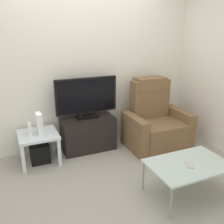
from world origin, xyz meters
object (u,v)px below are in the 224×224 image
Objects in this scene: subwoofer_box at (40,153)px; cell_phone at (189,165)px; tv_stand at (88,133)px; side_table at (38,138)px; television at (87,97)px; book_upright at (30,129)px; recliner_armchair at (155,123)px; game_console at (39,123)px; coffee_table at (189,165)px.

cell_phone is (1.43, -1.48, 0.27)m from subwoofer_box.
subwoofer_box is 1.78× the size of cell_phone.
tv_stand is 0.78m from side_table.
television reaches higher than book_upright.
recliner_armchair is 1.85m from subwoofer_box.
cell_phone is at bearing -99.96° from recliner_armchair.
game_console reaches higher than subwoofer_box.
recliner_armchair is at bearing -4.60° from book_upright.
recliner_armchair is 2.00× the size of side_table.
tv_stand is 5.43× the size of cell_phone.
side_table is 0.22m from game_console.
recliner_armchair is at bearing -15.13° from television.
tv_stand is 4.68× the size of book_upright.
game_console is at bearing -173.55° from tv_stand.
television is 0.92m from side_table.
coffee_table is (0.68, -1.54, 0.11)m from tv_stand.
television reaches higher than cell_phone.
recliner_armchair reaches higher than game_console.
subwoofer_box is at bearing -164.05° from game_console.
tv_stand is at bearing 7.41° from book_upright.
tv_stand reaches higher than coffee_table.
book_upright is (-0.10, -0.02, 0.15)m from side_table.
coffee_table is (0.68, -1.56, -0.48)m from television.
book_upright reaches higher than coffee_table.
coffee_table is (-0.38, -1.27, -0.00)m from recliner_armchair.
television is 1.75× the size of side_table.
cell_phone is (-0.02, -0.03, 0.03)m from coffee_table.
recliner_armchair is 3.67× the size of game_console.
tv_stand is 2.77× the size of game_console.
tv_stand is 0.80m from game_console.
recliner_armchair reaches higher than book_upright.
recliner_armchair is 1.36m from cell_phone.
television reaches higher than coffee_table.
coffee_table is at bearing 80.23° from cell_phone.
tv_stand reaches higher than side_table.
recliner_armchair reaches higher than cell_phone.
book_upright is at bearing -168.69° from subwoofer_box.
television is at bearing 171.99° from recliner_armchair.
recliner_armchair is at bearing 95.18° from cell_phone.
coffee_table is (1.41, -1.46, -0.21)m from game_console.
recliner_armchair is at bearing -5.90° from game_console.
book_upright is 1.16× the size of cell_phone.
tv_stand is 0.59m from television.
book_upright is at bearing -177.48° from recliner_armchair.
side_table is at bearing 156.24° from cell_phone.
television is 0.88× the size of recliner_armchair.
recliner_armchair is at bearing -5.48° from subwoofer_box.
side_table reaches higher than coffee_table.
cell_phone is at bearing -122.02° from coffee_table.
cell_phone is at bearing -67.21° from tv_stand.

